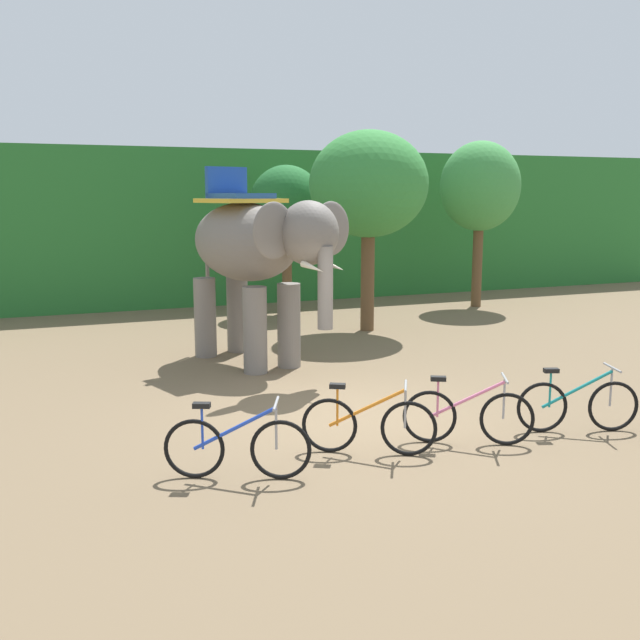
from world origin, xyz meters
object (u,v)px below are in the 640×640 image
bike_blue (237,447)px  bike_orange (369,425)px  bike_pink (468,416)px  elephant (254,251)px  tree_center_right (369,185)px  tree_far_left (480,187)px  bike_teal (577,405)px  tree_center_left (286,205)px

bike_blue → bike_orange: same height
bike_pink → elephant: bearing=103.1°
tree_center_right → bike_pink: tree_center_right is taller
tree_far_left → bike_blue: tree_far_left is taller
elephant → tree_far_left: bearing=29.9°
bike_orange → bike_pink: 1.38m
tree_far_left → bike_teal: tree_far_left is taller
bike_orange → bike_pink: size_ratio=0.99×
tree_center_right → bike_orange: bearing=-115.4°
tree_far_left → bike_blue: size_ratio=3.00×
bike_pink → bike_teal: 1.69m
tree_far_left → elephant: size_ratio=1.12×
elephant → tree_center_left: bearing=65.2°
tree_far_left → bike_pink: size_ratio=3.10×
bike_pink → bike_teal: bearing=-4.5°
tree_center_left → bike_teal: bearing=-88.3°
tree_center_right → elephant: tree_center_right is taller
bike_orange → bike_teal: 3.07m
tree_far_left → elephant: (-8.16, -4.69, -1.25)m
bike_blue → tree_far_left: bearing=45.3°
bike_orange → bike_teal: same height
tree_center_right → tree_center_left: bearing=105.9°
tree_center_right → bike_pink: 8.74m
tree_center_right → tree_far_left: 5.13m
bike_blue → bike_teal: same height
bike_orange → tree_far_left: bearing=50.3°
tree_center_right → bike_orange: tree_center_right is taller
tree_far_left → elephant: bearing=-150.1°
tree_far_left → tree_center_right: bearing=-153.9°
bike_blue → bike_pink: (3.13, 0.03, 0.00)m
elephant → bike_orange: 5.58m
tree_center_left → bike_pink: bearing=-97.0°
tree_center_left → tree_far_left: tree_far_left is taller
elephant → bike_blue: (-1.87, -5.44, -1.82)m
bike_teal → tree_center_left: bearing=91.7°
tree_center_right → tree_far_left: size_ratio=1.00×
bike_orange → bike_pink: same height
bike_teal → tree_far_left: bearing=63.0°
elephant → bike_blue: bearing=-109.0°
bike_blue → bike_teal: bearing=-1.2°
tree_far_left → bike_blue: 14.58m
bike_orange → tree_center_left: bearing=76.0°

